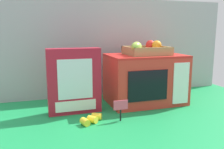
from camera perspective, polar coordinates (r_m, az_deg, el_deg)
ground_plane at (r=1.36m, az=3.76°, el=-7.49°), size 1.70×1.70×0.00m
display_back_panel at (r=1.58m, az=-0.01°, el=6.45°), size 1.61×0.03×0.62m
toy_microwave at (r=1.41m, az=7.86°, el=-0.99°), size 0.43×0.30×0.28m
food_groups_crate at (r=1.39m, az=8.24°, el=5.82°), size 0.25×0.21×0.08m
cookie_set_box at (r=1.23m, az=-8.99°, el=-1.57°), size 0.27×0.08×0.33m
price_sign at (r=1.13m, az=2.08°, el=-7.80°), size 0.07×0.01×0.10m
loose_toy_banana at (r=1.13m, az=-4.90°, el=-10.54°), size 0.12×0.11×0.03m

